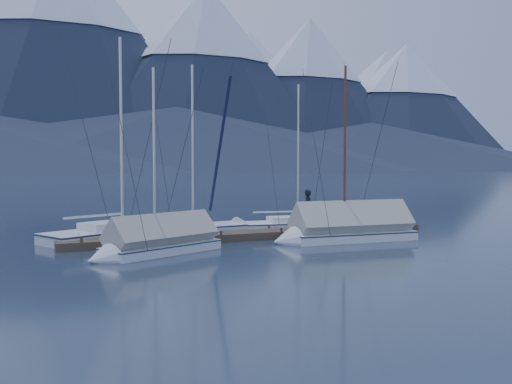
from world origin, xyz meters
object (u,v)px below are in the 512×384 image
Objects in this scene: sailboat_open_mid at (202,230)px; person at (308,208)px; sailboat_open_left at (132,233)px; sailboat_covered_far at (153,245)px; sailboat_open_right at (306,226)px; sailboat_covered_near at (341,231)px.

person is (4.91, -2.23, 1.13)m from sailboat_open_mid.
sailboat_covered_far is (-0.16, -5.46, 0.21)m from sailboat_open_left.
sailboat_open_left is 9.32m from sailboat_open_right.
sailboat_covered_far is 9.20m from person.
person is at bearing -15.29° from sailboat_open_left.
sailboat_covered_near is at bearing 2.36° from sailboat_covered_far.
sailboat_covered_near is at bearing -44.49° from sailboat_open_mid.
sailboat_covered_far is at bearing -177.64° from sailboat_covered_near.
sailboat_open_right is at bearing -2.31° from sailboat_open_left.
sailboat_open_left is 3.52m from sailboat_open_mid.
sailboat_open_left is 5.47m from sailboat_covered_far.
sailboat_covered_far is at bearing 122.21° from person.
sailboat_open_mid reaches higher than sailboat_covered_far.
sailboat_open_right is 0.97× the size of sailboat_covered_near.
sailboat_covered_near is 4.65× the size of person.
sailboat_covered_far is at bearing -91.72° from sailboat_open_left.
sailboat_open_right is at bearing 81.82° from sailboat_covered_near.
person is (8.43, -2.31, 1.11)m from sailboat_open_left.
sailboat_covered_far is (-9.47, -5.09, 0.24)m from sailboat_open_right.
sailboat_open_mid is 1.05× the size of sailboat_covered_near.
sailboat_open_left is 8.81m from person.
sailboat_covered_near reaches higher than sailboat_open_right.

